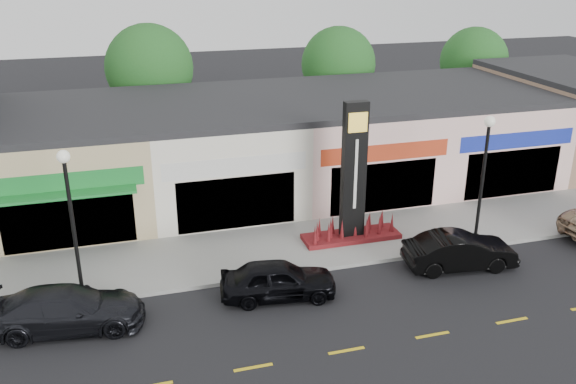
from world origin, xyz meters
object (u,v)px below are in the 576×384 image
car_black_sedan (278,280)px  car_black_conv (460,251)px  lamp_east_near (484,167)px  pylon_sign (353,193)px  lamp_west_near (71,210)px  car_dark_sedan (67,309)px

car_black_sedan → car_black_conv: 7.44m
car_black_sedan → car_black_conv: bearing=-80.5°
car_black_conv → lamp_east_near: bearing=-40.2°
lamp_east_near → pylon_sign: bearing=161.3°
lamp_west_near → pylon_sign: size_ratio=0.91×
car_dark_sedan → car_black_conv: (14.62, 0.12, 0.00)m
lamp_west_near → lamp_east_near: (16.00, 0.00, 0.00)m
lamp_east_near → car_black_sedan: (-9.21, -1.81, -2.77)m
car_dark_sedan → car_black_sedan: 7.18m
lamp_west_near → lamp_east_near: 16.00m
lamp_west_near → car_dark_sedan: 3.30m
car_dark_sedan → car_black_sedan: car_dark_sedan is taller
lamp_east_near → pylon_sign: size_ratio=0.91×
pylon_sign → car_black_sedan: 5.70m
pylon_sign → car_dark_sedan: 12.00m
car_dark_sedan → car_black_conv: car_black_conv is taller
lamp_east_near → lamp_west_near: bearing=180.0°
lamp_west_near → pylon_sign: 11.19m
lamp_west_near → lamp_east_near: bearing=0.0°
lamp_east_near → car_black_sedan: size_ratio=1.32×
lamp_west_near → pylon_sign: pylon_sign is taller
car_black_conv → car_dark_sedan: bearing=97.3°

